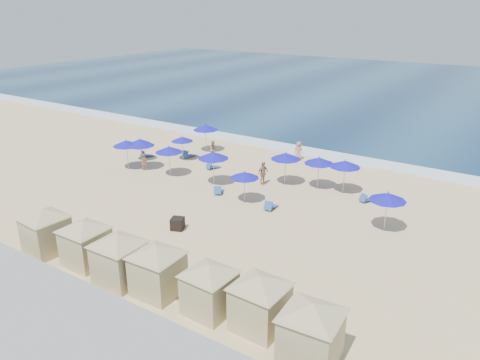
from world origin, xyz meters
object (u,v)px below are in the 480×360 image
Objects in this scene: umbrella_0 at (140,141)px; umbrella_5 at (169,149)px; trash_bin at (177,224)px; umbrella_11 at (388,197)px; cabana_2 at (119,252)px; umbrella_3 at (126,143)px; umbrella_4 at (182,139)px; umbrella_7 at (286,156)px; beachgoer_1 at (214,150)px; cabana_5 at (260,295)px; umbrella_8 at (245,175)px; umbrella_2 at (206,127)px; cabana_4 at (209,282)px; cabana_0 at (45,225)px; cabana_1 at (85,237)px; beachgoer_3 at (299,151)px; umbrella_1 at (141,143)px; umbrella_6 at (213,155)px; cabana_3 at (157,263)px; beachgoer_2 at (263,173)px; umbrella_9 at (345,164)px; umbrella_10 at (319,160)px; cabana_6 at (312,325)px.

umbrella_0 is 5.14m from umbrella_5.
umbrella_11 reaches higher than trash_bin.
umbrella_3 is (-12.44, 12.48, 0.60)m from cabana_2.
umbrella_4 is at bearing 168.50° from umbrella_11.
umbrella_7 reaches higher than beachgoer_1.
cabana_5 is at bearing -97.65° from umbrella_11.
umbrella_3 reaches higher than beachgoer_1.
beachgoer_1 is at bearing 138.84° from umbrella_8.
cabana_2 is 22.45m from umbrella_2.
cabana_4 is 23.30m from umbrella_0.
cabana_0 is 1.95× the size of umbrella_8.
cabana_5 reaches higher than umbrella_8.
cabana_1 is 17.88m from umbrella_0.
cabana_1 is at bearing -51.85° from umbrella_3.
cabana_5 is at bearing -51.79° from trash_bin.
umbrella_1 is at bearing 45.19° from beachgoer_3.
beachgoer_1 is at bearing 113.12° from cabana_2.
cabana_5 reaches higher than umbrella_1.
umbrella_6 is at bearing 177.54° from umbrella_11.
cabana_0 is at bearing -177.11° from cabana_3.
umbrella_1 is at bearing 118.10° from beachgoer_2.
trash_bin is 6.31m from cabana_2.
cabana_2 reaches higher than cabana_4.
umbrella_6 is 5.51m from umbrella_7.
umbrella_7 reaches higher than trash_bin.
cabana_5 is 2.20× the size of umbrella_0.
cabana_3 is at bearing -43.12° from umbrella_1.
beachgoer_1 is 7.62m from beachgoer_3.
cabana_1 is at bearing -102.06° from umbrella_8.
cabana_1 is at bearing -70.24° from umbrella_2.
umbrella_11 is at bearing -4.62° from umbrella_0.
umbrella_2 reaches higher than umbrella_1.
cabana_0 is at bearing -66.88° from umbrella_1.
umbrella_11 reaches higher than beachgoer_1.
cabana_0 reaches higher than beachgoer_1.
umbrella_5 is 13.86m from umbrella_9.
umbrella_1 is 1.03× the size of umbrella_5.
beachgoer_1 is at bearing 166.33° from umbrella_7.
cabana_1 is 16.69m from umbrella_7.
umbrella_1 is 7.18m from umbrella_2.
cabana_1 reaches higher than umbrella_7.
beachgoer_3 is (-6.69, 22.14, -0.69)m from cabana_4.
trash_bin is at bearing -51.45° from umbrella_4.
umbrella_4 is 0.85× the size of umbrella_7.
umbrella_3 is (-6.70, 12.60, 0.60)m from cabana_0.
cabana_6 is at bearing -66.38° from umbrella_10.
umbrella_1 is at bearing 147.16° from cabana_5.
cabana_1 is 22.46m from beachgoer_3.
umbrella_3 is at bearing -150.96° from umbrella_1.
cabana_1 is 2.61× the size of beachgoer_1.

